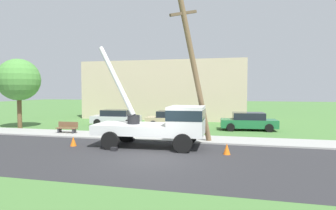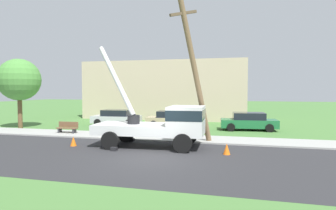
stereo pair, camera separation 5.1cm
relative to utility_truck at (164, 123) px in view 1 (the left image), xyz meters
name	(u,v)px [view 1 (the left image)]	position (x,y,z in m)	size (l,w,h in m)	color
ground_plane	(192,127)	(0.11, 9.37, -1.41)	(120.00, 120.00, 0.00)	#477538
road_asphalt	(152,158)	(0.11, -2.63, -1.40)	(80.00, 8.36, 0.01)	#2B2B2D
sidewalk_strip	(177,138)	(0.11, 2.89, -1.36)	(80.00, 2.68, 0.10)	#9E9E99
utility_truck	(164,123)	(0.00, 0.00, 0.00)	(6.86, 3.21, 5.98)	silver
leaning_utility_pole	(194,69)	(1.49, 1.53, 3.12)	(2.35, 2.17, 8.81)	brown
traffic_cone_ahead	(227,149)	(3.54, -0.99, -1.13)	(0.36, 0.36, 0.56)	orange
traffic_cone_behind	(73,141)	(-5.19, -0.91, -1.13)	(0.36, 0.36, 0.56)	orange
parked_sedan_silver	(116,117)	(-6.85, 8.74, -0.70)	(4.52, 2.23, 1.42)	#B7B7BF
parked_sedan_tan	(172,119)	(-1.55, 8.59, -0.70)	(4.47, 2.14, 1.42)	tan
parked_sedan_green	(248,121)	(4.85, 8.34, -0.70)	(4.55, 2.28, 1.42)	#1E6638
park_bench	(67,128)	(-8.13, 2.95, -0.95)	(1.60, 0.45, 0.90)	brown
roadside_tree_near	(19,80)	(-13.91, 4.86, 2.67)	(3.50, 3.50, 5.86)	brown
lowrise_building_backdrop	(166,90)	(-4.15, 16.45, 1.79)	(18.00, 6.00, 6.40)	#C6B293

